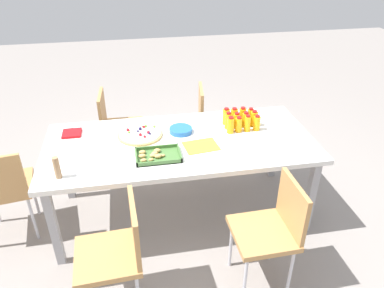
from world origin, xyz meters
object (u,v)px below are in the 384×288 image
object	(u,v)px
chair_far_right	(118,249)
juice_bottle_8	(257,123)
juice_bottle_0	(251,115)
juice_bottle_10	(239,125)
chair_near_left	(212,118)
juice_bottle_2	(234,116)
plate_stack	(181,130)
chair_near_right	(116,124)
snack_tray	(156,156)
juice_bottle_4	(254,119)
juice_bottle_5	(246,120)
juice_bottle_7	(228,121)
chair_far_left	(273,226)
chair_end	(3,187)
party_table	(180,147)
juice_bottle_9	(247,124)
fruit_pizza	(140,134)
juice_bottle_1	(243,115)
juice_bottle_11	(231,125)
paper_folder	(201,146)
juice_bottle_6	(237,121)
cardboard_tube	(57,168)
juice_bottle_3	(226,116)

from	to	relation	value
chair_far_right	juice_bottle_8	distance (m)	1.52
juice_bottle_0	juice_bottle_10	size ratio (longest dim) A/B	0.97
chair_near_left	juice_bottle_10	world-z (taller)	juice_bottle_10
juice_bottle_2	plate_stack	bearing A→B (deg)	9.13
chair_near_right	snack_tray	size ratio (longest dim) A/B	2.48
juice_bottle_4	juice_bottle_8	xyz separation A→B (m)	(0.00, 0.08, -0.00)
juice_bottle_5	juice_bottle_2	bearing A→B (deg)	-42.98
juice_bottle_7	plate_stack	bearing A→B (deg)	-0.18
chair_far_left	chair_end	xyz separation A→B (m)	(1.88, -0.78, 0.00)
chair_near_right	juice_bottle_4	size ratio (longest dim) A/B	5.85
party_table	chair_end	xyz separation A→B (m)	(1.38, 0.04, -0.18)
juice_bottle_2	juice_bottle_4	size ratio (longest dim) A/B	1.03
juice_bottle_0	snack_tray	size ratio (longest dim) A/B	0.39
juice_bottle_2	chair_far_right	bearing A→B (deg)	45.84
plate_stack	juice_bottle_10	bearing A→B (deg)	171.57
juice_bottle_9	fruit_pizza	distance (m)	0.89
juice_bottle_1	juice_bottle_11	size ratio (longest dim) A/B	0.99
chair_near_left	juice_bottle_0	size ratio (longest dim) A/B	6.31
chair_far_left	plate_stack	bearing A→B (deg)	24.53
chair_far_right	juice_bottle_5	size ratio (longest dim) A/B	6.09
party_table	paper_folder	xyz separation A→B (m)	(-0.15, 0.11, 0.06)
snack_tray	juice_bottle_6	bearing A→B (deg)	-153.90
chair_far_right	juice_bottle_8	bearing A→B (deg)	-55.21
juice_bottle_6	chair_near_left	bearing A→B (deg)	-85.67
juice_bottle_5	paper_folder	xyz separation A→B (m)	(0.44, 0.26, -0.06)
chair_near_left	juice_bottle_10	bearing A→B (deg)	11.67
juice_bottle_1	cardboard_tube	world-z (taller)	cardboard_tube
juice_bottle_3	juice_bottle_10	distance (m)	0.17
juice_bottle_4	fruit_pizza	bearing A→B (deg)	0.02
juice_bottle_3	snack_tray	distance (m)	0.78
fruit_pizza	chair_far_right	bearing A→B (deg)	77.72
juice_bottle_7	juice_bottle_9	xyz separation A→B (m)	(-0.14, 0.07, -0.00)
chair_near_right	juice_bottle_10	xyz separation A→B (m)	(-1.03, 0.79, 0.30)
juice_bottle_3	snack_tray	xyz separation A→B (m)	(0.65, 0.43, -0.06)
juice_bottle_6	plate_stack	world-z (taller)	juice_bottle_6
chair_near_right	juice_bottle_10	size ratio (longest dim) A/B	6.15
chair_near_right	chair_end	size ratio (longest dim) A/B	1.00
juice_bottle_2	plate_stack	size ratio (longest dim) A/B	0.77
chair_far_right	juice_bottle_8	world-z (taller)	juice_bottle_8
juice_bottle_9	juice_bottle_0	bearing A→B (deg)	-116.90
paper_folder	juice_bottle_10	bearing A→B (deg)	-152.56
chair_far_left	chair_end	world-z (taller)	same
juice_bottle_5	juice_bottle_6	xyz separation A→B (m)	(0.08, -0.00, 0.00)
juice_bottle_1	juice_bottle_6	size ratio (longest dim) A/B	1.05
juice_bottle_11	chair_end	bearing A→B (deg)	3.51
party_table	juice_bottle_8	xyz separation A→B (m)	(-0.66, -0.07, 0.12)
juice_bottle_11	juice_bottle_1	bearing A→B (deg)	-133.68
juice_bottle_6	juice_bottle_9	distance (m)	0.11
party_table	juice_bottle_1	size ratio (longest dim) A/B	14.90
chair_near_right	juice_bottle_7	world-z (taller)	juice_bottle_7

